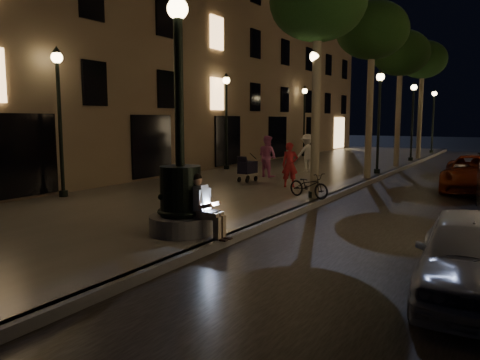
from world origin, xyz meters
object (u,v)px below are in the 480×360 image
Objects in this scene: fountain_lamppost at (181,188)px; car_third at (475,174)px; tree_near at (318,4)px; pedestrian_pink at (267,156)px; seated_man_laptop at (204,204)px; lamp_left_a at (59,103)px; lamp_curb_d at (433,113)px; tree_third at (401,54)px; lamp_left_c at (304,112)px; pedestrian_white at (307,153)px; stroller at (247,168)px; tree_far at (423,61)px; lamp_curb_a at (315,103)px; lamp_curb_b at (379,108)px; bicycle at (309,185)px; lamp_curb_c at (413,111)px; tree_second at (372,32)px; lamp_left_b at (226,109)px; car_front at (472,255)px; pedestrian_red at (290,165)px.

car_third is (5.00, 11.50, -0.54)m from fountain_lamppost.
pedestrian_pink is at bearing 132.81° from tree_near.
seated_man_laptop is 7.65m from lamp_left_a.
tree_third is at bearing -90.00° from lamp_curb_d.
car_third is 8.23m from pedestrian_pink.
lamp_left_a is 1.00× the size of lamp_left_c.
pedestrian_white is (4.02, 10.92, -2.12)m from lamp_left_a.
tree_near is 6.32× the size of stroller.
lamp_left_a reaches higher than pedestrian_pink.
lamp_curb_a is at bearing -90.25° from tree_far.
lamp_curb_b is 3.12× the size of bicycle.
lamp_curb_d is at bearing 90.76° from tree_far.
pedestrian_pink is at bearing 107.02° from fountain_lamppost.
lamp_left_a is 8.43m from bicycle.
bicycle is at bearing -146.00° from tree_near.
tree_far is 6.80m from lamp_curb_d.
lamp_left_a reaches higher than car_third.
tree_near is at bearing -89.76° from tree_third.
lamp_left_c is 10.15m from pedestrian_white.
stroller is (-3.75, -13.70, -2.46)m from lamp_curb_c.
lamp_curb_a is at bearing 29.40° from lamp_left_a.
lamp_curb_b is 8.52m from bicycle.
lamp_left_a is at bearing -143.31° from car_third.
stroller is (-3.80, 2.30, -5.46)m from tree_near.
lamp_curb_c is 8.00m from lamp_curb_d.
stroller is (-3.85, -3.70, -5.56)m from tree_second.
tree_near is 8.54m from lamp_curb_b.
lamp_left_b is at bearing 135.62° from stroller.
lamp_curb_c reaches higher than car_third.
car_front is (5.11, -22.34, -2.58)m from lamp_curb_c.
tree_third is 1.50× the size of lamp_left_c.
tree_third is 1.50× the size of lamp_curb_b.
tree_far reaches higher than pedestrian_white.
seated_man_laptop is 24.63m from tree_far.
pedestrian_white is at bearing 113.96° from lamp_curb_a.
seated_man_laptop is at bearing -72.32° from lamp_left_c.
tree_far is at bearing 88.14° from fountain_lamppost.
lamp_left_c is 2.89× the size of pedestrian_red.
tree_third is 3.96× the size of pedestrian_pink.
lamp_left_b is 7.23m from pedestrian_red.
fountain_lamppost is 3.82× the size of seated_man_laptop.
tree_far is (-0.02, 12.00, 0.10)m from tree_second.
tree_far reaches higher than lamp_left_a.
tree_second is 1.03× the size of tree_third.
lamp_curb_a is at bearing -90.00° from lamp_curb_c.
lamp_curb_b is at bearing -90.46° from tree_far.
tree_third is at bearing 16.57° from bicycle.
lamp_left_b is (-7.10, -2.00, 0.00)m from lamp_curb_b.
lamp_curb_a is at bearing 89.17° from seated_man_laptop.
pedestrian_white is 1.18× the size of bicycle.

